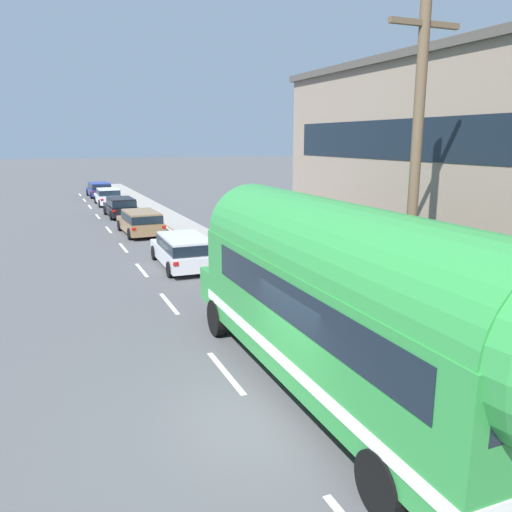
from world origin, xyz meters
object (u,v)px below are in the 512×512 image
at_px(car_lead, 184,249).
at_px(car_third, 121,206).
at_px(painted_bus, 349,299).
at_px(car_fourth, 108,196).
at_px(utility_pole, 414,180).
at_px(car_fifth, 99,189).
at_px(car_second, 141,221).

distance_m(car_lead, car_third, 15.85).
height_order(painted_bus, car_fourth, painted_bus).
height_order(car_lead, car_third, same).
bearing_deg(car_third, utility_pole, -84.38).
height_order(utility_pole, car_fourth, utility_pole).
bearing_deg(car_fifth, utility_pole, -86.38).
bearing_deg(car_third, car_second, -89.79).
relative_size(utility_pole, car_fourth, 1.89).
height_order(car_third, car_fourth, same).
bearing_deg(car_lead, car_fourth, 90.46).
bearing_deg(car_second, car_fourth, 89.78).
bearing_deg(car_fifth, car_second, -90.13).
bearing_deg(utility_pole, car_lead, 101.96).
distance_m(car_lead, car_fifth, 29.80).
relative_size(car_third, car_fourth, 0.95).
distance_m(car_third, car_fifth, 13.95).
xyz_separation_m(car_lead, car_second, (-0.24, 8.44, -0.00)).
xyz_separation_m(painted_bus, car_fourth, (-0.13, 35.94, -1.57)).
height_order(painted_bus, car_third, painted_bus).
bearing_deg(utility_pole, painted_bus, -152.04).
distance_m(utility_pole, car_fifth, 41.43).
bearing_deg(car_fourth, car_fifth, 90.06).
xyz_separation_m(car_lead, car_fourth, (-0.19, 23.23, -0.06)).
bearing_deg(painted_bus, car_fourth, 90.20).
distance_m(utility_pole, car_second, 20.34).
xyz_separation_m(utility_pole, car_fifth, (-2.61, 41.19, -3.63)).
xyz_separation_m(painted_bus, car_lead, (0.06, 12.70, -1.51)).
bearing_deg(utility_pole, car_third, 95.62).
bearing_deg(car_second, utility_pole, -82.38).
distance_m(painted_bus, car_lead, 12.79).
bearing_deg(car_fourth, car_third, -90.65).
xyz_separation_m(painted_bus, car_fifth, (-0.14, 42.50, -1.51)).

